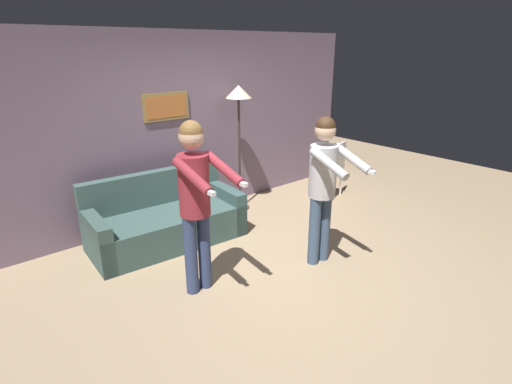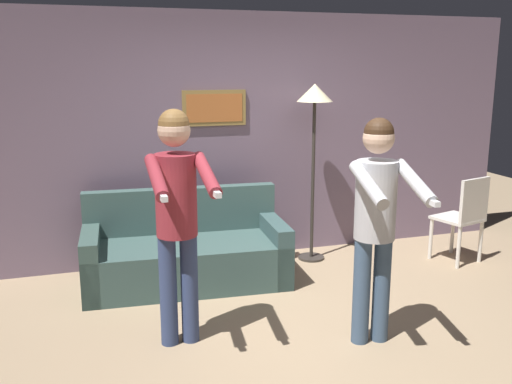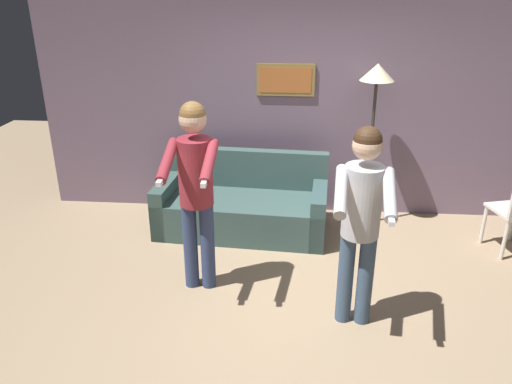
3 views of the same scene
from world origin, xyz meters
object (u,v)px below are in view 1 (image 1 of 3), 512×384
person_standing_right (324,178)px  person_standing_left (195,192)px  torchiere_lamp (239,105)px  couch (166,221)px  dining_chair_distant (333,166)px

person_standing_right → person_standing_left: bearing=163.3°
torchiere_lamp → person_standing_right: torchiere_lamp is taller
couch → person_standing_left: bearing=-102.7°
couch → dining_chair_distant: 2.93m
couch → person_standing_right: person_standing_right is taller
couch → dining_chair_distant: size_ratio=2.10×
person_standing_left → person_standing_right: 1.44m
person_standing_right → dining_chair_distant: person_standing_right is taller
couch → torchiere_lamp: size_ratio=1.04×
torchiere_lamp → person_standing_right: 2.00m
couch → person_standing_right: (1.11, -1.63, 0.76)m
dining_chair_distant → couch: bearing=173.4°
couch → person_standing_right: bearing=-55.8°
torchiere_lamp → person_standing_left: 2.31m
person_standing_right → torchiere_lamp: bearing=80.5°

